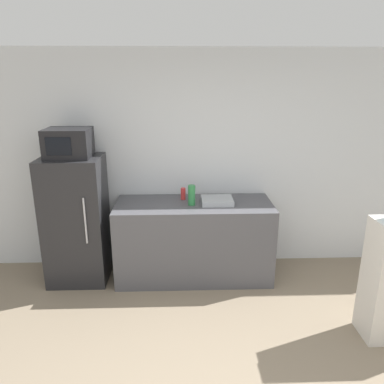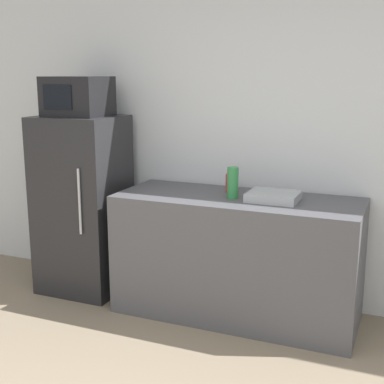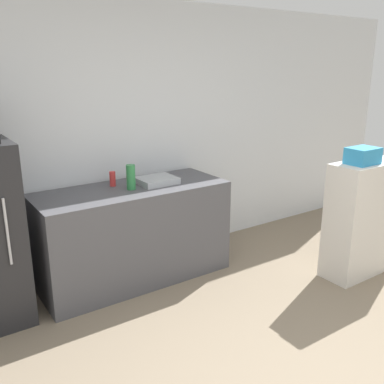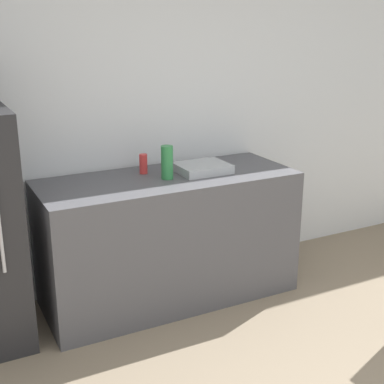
{
  "view_description": "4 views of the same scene",
  "coord_description": "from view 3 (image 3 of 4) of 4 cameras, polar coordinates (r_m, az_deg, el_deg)",
  "views": [
    {
      "loc": [
        -0.21,
        -1.76,
        2.3
      ],
      "look_at": [
        -0.09,
        1.62,
        1.24
      ],
      "focal_mm": 35.0,
      "sensor_mm": 36.0,
      "label": 1
    },
    {
      "loc": [
        1.11,
        -1.36,
        1.79
      ],
      "look_at": [
        -0.11,
        1.54,
        1.09
      ],
      "focal_mm": 50.0,
      "sensor_mm": 36.0,
      "label": 2
    },
    {
      "loc": [
        -1.71,
        -1.19,
        1.99
      ],
      "look_at": [
        0.21,
        1.64,
        0.97
      ],
      "focal_mm": 40.0,
      "sensor_mm": 36.0,
      "label": 3
    },
    {
      "loc": [
        -1.5,
        -0.96,
        1.91
      ],
      "look_at": [
        -0.12,
        1.74,
        0.95
      ],
      "focal_mm": 50.0,
      "sensor_mm": 36.0,
      "label": 4
    }
  ],
  "objects": [
    {
      "name": "wall_back",
      "position": [
        4.26,
        -10.09,
        6.98
      ],
      "size": [
        8.0,
        0.06,
        2.6
      ],
      "primitive_type": "cube",
      "color": "silver",
      "rests_on": "ground_plane"
    },
    {
      "name": "counter",
      "position": [
        4.11,
        -7.78,
        -5.52
      ],
      "size": [
        1.78,
        0.7,
        0.91
      ],
      "primitive_type": "cube",
      "color": "#4C4C51",
      "rests_on": "ground_plane"
    },
    {
      "name": "bottle_short",
      "position": [
        4.03,
        -10.54,
        1.74
      ],
      "size": [
        0.06,
        0.06,
        0.14
      ],
      "primitive_type": "cylinder",
      "color": "red",
      "rests_on": "counter"
    },
    {
      "name": "basket",
      "position": [
        4.19,
        21.81,
        4.51
      ],
      "size": [
        0.29,
        0.21,
        0.15
      ],
      "primitive_type": "cube",
      "color": "#2D8EC6",
      "rests_on": "shelf_cabinet"
    },
    {
      "name": "sink_basin",
      "position": [
        4.07,
        -4.72,
        1.55
      ],
      "size": [
        0.35,
        0.3,
        0.06
      ],
      "primitive_type": "cube",
      "color": "#9EA3A8",
      "rests_on": "counter"
    },
    {
      "name": "bottle_tall",
      "position": [
        3.89,
        -8.15,
        1.97
      ],
      "size": [
        0.08,
        0.08,
        0.23
      ],
      "primitive_type": "cylinder",
      "color": "#2D7F42",
      "rests_on": "counter"
    },
    {
      "name": "shelf_cabinet",
      "position": [
        4.46,
        21.77,
        -3.33
      ],
      "size": [
        0.78,
        0.34,
        1.12
      ],
      "primitive_type": "cube",
      "color": "silver",
      "rests_on": "ground_plane"
    }
  ]
}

